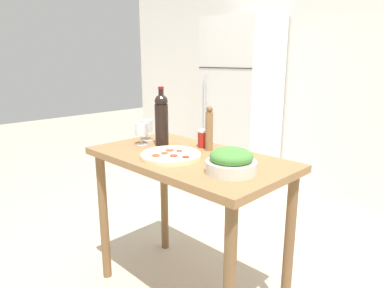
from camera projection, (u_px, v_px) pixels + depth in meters
wall_back at (346, 72)px, 3.29m from camera, size 6.40×0.06×2.60m
refrigerator at (241, 105)px, 3.80m from camera, size 0.71×0.64×1.85m
prep_counter at (188, 179)px, 1.95m from camera, size 1.15×0.63×0.89m
wine_bottle at (162, 119)px, 2.09m from camera, size 0.08×0.08×0.36m
wine_glass_near at (141, 131)px, 2.13m from camera, size 0.08×0.08×0.14m
wine_glass_far at (147, 127)px, 2.24m from camera, size 0.08×0.08×0.14m
pepper_mill at (209, 129)px, 1.99m from camera, size 0.05×0.05×0.26m
salad_bowl at (231, 162)px, 1.61m from camera, size 0.24×0.24×0.12m
homemade_pizza at (171, 155)px, 1.86m from camera, size 0.33×0.33×0.03m
salt_canister at (203, 139)px, 2.08m from camera, size 0.07×0.07×0.11m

